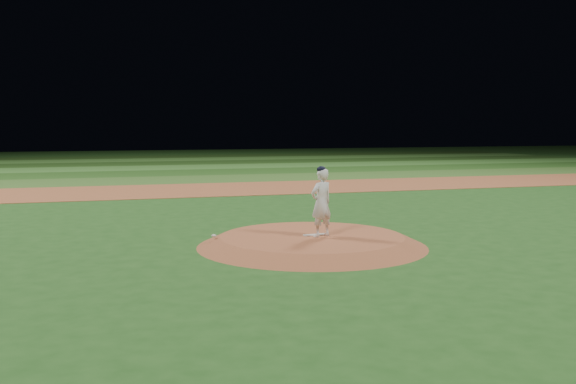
% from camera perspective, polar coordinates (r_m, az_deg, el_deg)
% --- Properties ---
extents(ground, '(120.00, 120.00, 0.00)m').
position_cam_1_polar(ground, '(15.43, 2.14, -4.81)').
color(ground, '#1F4E19').
rests_on(ground, ground).
extents(infield_dirt_band, '(70.00, 6.00, 0.02)m').
position_cam_1_polar(infield_dirt_band, '(28.91, -6.83, 0.23)').
color(infield_dirt_band, '#98522F').
rests_on(infield_dirt_band, ground).
extents(outfield_stripe_0, '(70.00, 5.00, 0.02)m').
position_cam_1_polar(outfield_stripe_0, '(34.32, -8.41, 1.11)').
color(outfield_stripe_0, '#376324').
rests_on(outfield_stripe_0, ground).
extents(outfield_stripe_1, '(70.00, 5.00, 0.02)m').
position_cam_1_polar(outfield_stripe_1, '(39.26, -9.46, 1.70)').
color(outfield_stripe_1, '#234F19').
rests_on(outfield_stripe_1, ground).
extents(outfield_stripe_2, '(70.00, 5.00, 0.02)m').
position_cam_1_polar(outfield_stripe_2, '(44.21, -10.28, 2.16)').
color(outfield_stripe_2, '#3B792C').
rests_on(outfield_stripe_2, ground).
extents(outfield_stripe_3, '(70.00, 5.00, 0.02)m').
position_cam_1_polar(outfield_stripe_3, '(49.17, -10.93, 2.53)').
color(outfield_stripe_3, '#214616').
rests_on(outfield_stripe_3, ground).
extents(outfield_stripe_4, '(70.00, 5.00, 0.02)m').
position_cam_1_polar(outfield_stripe_4, '(54.14, -11.47, 2.83)').
color(outfield_stripe_4, '#3C762B').
rests_on(outfield_stripe_4, ground).
extents(outfield_stripe_5, '(70.00, 5.00, 0.02)m').
position_cam_1_polar(outfield_stripe_5, '(59.12, -11.91, 3.07)').
color(outfield_stripe_5, '#214516').
rests_on(outfield_stripe_5, ground).
extents(pitchers_mound, '(5.50, 5.50, 0.25)m').
position_cam_1_polar(pitchers_mound, '(15.40, 2.14, -4.36)').
color(pitchers_mound, '#9E5331').
rests_on(pitchers_mound, ground).
extents(pitching_rubber, '(0.57, 0.19, 0.03)m').
position_cam_1_polar(pitching_rubber, '(15.42, 2.38, -3.82)').
color(pitching_rubber, silver).
rests_on(pitching_rubber, pitchers_mound).
extents(rosin_bag, '(0.12, 0.12, 0.07)m').
position_cam_1_polar(rosin_bag, '(15.27, -6.61, -3.88)').
color(rosin_bag, silver).
rests_on(rosin_bag, pitchers_mound).
extents(pitcher_on_mound, '(0.69, 0.57, 1.67)m').
position_cam_1_polar(pitcher_on_mound, '(15.16, 2.98, -0.90)').
color(pitcher_on_mound, white).
rests_on(pitcher_on_mound, pitchers_mound).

